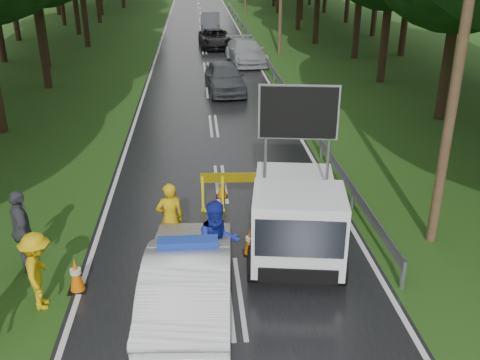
{
  "coord_description": "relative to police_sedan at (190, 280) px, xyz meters",
  "views": [
    {
      "loc": [
        -0.67,
        -9.52,
        6.89
      ],
      "look_at": [
        0.39,
        3.28,
        1.3
      ],
      "focal_mm": 40.0,
      "sensor_mm": 36.0,
      "label": 1
    }
  ],
  "objects": [
    {
      "name": "ground",
      "position": [
        0.93,
        0.46,
        -0.78
      ],
      "size": [
        160.0,
        160.0,
        0.0
      ],
      "primitive_type": "plane",
      "color": "#244A15",
      "rests_on": "ground"
    },
    {
      "name": "road",
      "position": [
        0.93,
        30.46,
        -0.77
      ],
      "size": [
        7.0,
        140.0,
        0.02
      ],
      "primitive_type": "cube",
      "color": "black",
      "rests_on": "ground"
    },
    {
      "name": "guardrail",
      "position": [
        4.63,
        30.13,
        -0.24
      ],
      "size": [
        0.12,
        60.06,
        0.7
      ],
      "color": "gray",
      "rests_on": "ground"
    },
    {
      "name": "utility_pole_near",
      "position": [
        6.13,
        2.46,
        4.28
      ],
      "size": [
        1.4,
        0.24,
        10.0
      ],
      "color": "#44331F",
      "rests_on": "ground"
    },
    {
      "name": "police_sedan",
      "position": [
        0.0,
        0.0,
        0.0
      ],
      "size": [
        1.94,
        4.83,
        1.72
      ],
      "rotation": [
        0.0,
        0.0,
        3.08
      ],
      "color": "white",
      "rests_on": "ground"
    },
    {
      "name": "work_truck",
      "position": [
        2.56,
        2.24,
        0.25
      ],
      "size": [
        2.8,
        5.05,
        3.83
      ],
      "rotation": [
        0.0,
        0.0,
        -0.15
      ],
      "color": "gray",
      "rests_on": "ground"
    },
    {
      "name": "barrier",
      "position": [
        1.73,
        4.46,
        0.12
      ],
      "size": [
        2.89,
        0.19,
        1.2
      ],
      "rotation": [
        0.0,
        0.0,
        -0.04
      ],
      "color": "yellow",
      "rests_on": "ground"
    },
    {
      "name": "officer",
      "position": [
        -0.47,
        2.46,
        0.13
      ],
      "size": [
        0.75,
        0.57,
        1.83
      ],
      "primitive_type": "imported",
      "rotation": [
        0.0,
        0.0,
        3.36
      ],
      "color": "gold",
      "rests_on": "ground"
    },
    {
      "name": "civilian",
      "position": [
        0.62,
        0.96,
        0.22
      ],
      "size": [
        1.13,
        0.97,
        2.02
      ],
      "primitive_type": "imported",
      "rotation": [
        0.0,
        0.0,
        0.24
      ],
      "color": "#18259E",
      "rests_on": "ground"
    },
    {
      "name": "bystander_left",
      "position": [
        -3.07,
        0.46,
        0.07
      ],
      "size": [
        0.83,
        1.2,
        1.71
      ],
      "primitive_type": "imported",
      "rotation": [
        0.0,
        0.0,
        1.75
      ],
      "color": "gold",
      "rests_on": "ground"
    },
    {
      "name": "bystander_mid",
      "position": [
        -3.79,
        1.96,
        0.21
      ],
      "size": [
        0.93,
        1.26,
        1.98
      ],
      "primitive_type": "imported",
      "rotation": [
        0.0,
        0.0,
        2.01
      ],
      "color": "#44464C",
      "rests_on": "ground"
    },
    {
      "name": "queue_car_first",
      "position": [
        1.73,
        18.17,
        -0.0
      ],
      "size": [
        2.16,
        4.71,
        1.57
      ],
      "primitive_type": "imported",
      "rotation": [
        0.0,
        0.0,
        0.07
      ],
      "color": "#3C3E44",
      "rests_on": "ground"
    },
    {
      "name": "queue_car_second",
      "position": [
        3.53,
        25.61,
        -0.03
      ],
      "size": [
        2.63,
        5.41,
        1.52
      ],
      "primitive_type": "imported",
      "rotation": [
        0.0,
        0.0,
        0.1
      ],
      "color": "#9DA1A5",
      "rests_on": "ground"
    },
    {
      "name": "queue_car_third",
      "position": [
        1.76,
        31.61,
        -0.11
      ],
      "size": [
        2.47,
        4.97,
        1.35
      ],
      "primitive_type": "imported",
      "rotation": [
        0.0,
        0.0,
        0.05
      ],
      "color": "black",
      "rests_on": "ground"
    },
    {
      "name": "queue_car_fourth",
      "position": [
        1.74,
        40.91,
        -0.01
      ],
      "size": [
        1.85,
        4.78,
        1.55
      ],
      "primitive_type": "imported",
      "rotation": [
        0.0,
        0.0,
        -0.04
      ],
      "color": "#3A3C41",
      "rests_on": "ground"
    },
    {
      "name": "cone_center",
      "position": [
        1.43,
        2.16,
        -0.44
      ],
      "size": [
        0.34,
        0.34,
        0.71
      ],
      "color": "black",
      "rests_on": "ground"
    },
    {
      "name": "cone_far",
      "position": [
        0.92,
        5.46,
        -0.42
      ],
      "size": [
        0.35,
        0.35,
        0.74
      ],
      "color": "black",
      "rests_on": "ground"
    },
    {
      "name": "cone_left_mid",
      "position": [
        -2.47,
        0.96,
        -0.39
      ],
      "size": [
        0.39,
        0.39,
        0.82
      ],
      "color": "black",
      "rests_on": "ground"
    },
    {
      "name": "cone_right",
      "position": [
        3.87,
        4.96,
        -0.43
      ],
      "size": [
        0.35,
        0.35,
        0.74
      ],
      "color": "black",
      "rests_on": "ground"
    }
  ]
}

